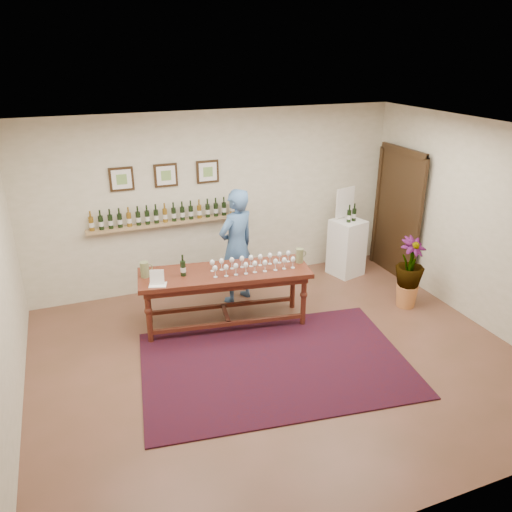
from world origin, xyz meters
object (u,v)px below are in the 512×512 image
object	(u,v)px
tasting_table	(225,279)
potted_plant	(409,273)
person	(237,247)
display_pedestal	(347,247)

from	to	relation	value
tasting_table	potted_plant	world-z (taller)	potted_plant
potted_plant	person	distance (m)	2.60
tasting_table	person	xyz separation A→B (m)	(0.40, 0.65, 0.19)
display_pedestal	potted_plant	bearing A→B (deg)	-79.87
display_pedestal	person	world-z (taller)	person
potted_plant	person	bearing A→B (deg)	153.98
display_pedestal	potted_plant	size ratio (longest dim) A/B	1.02
tasting_table	person	bearing A→B (deg)	67.14
display_pedestal	potted_plant	xyz separation A→B (m)	(0.25, -1.37, 0.07)
display_pedestal	potted_plant	world-z (taller)	display_pedestal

